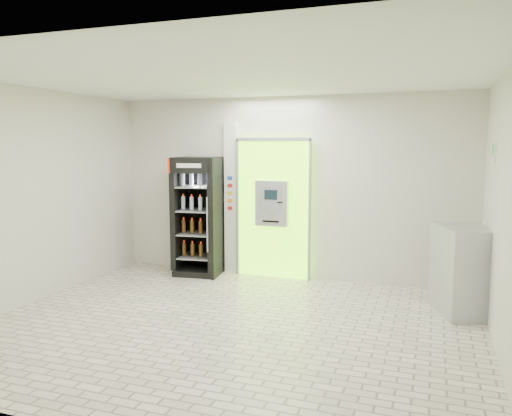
% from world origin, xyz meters
% --- Properties ---
extents(ground, '(6.00, 6.00, 0.00)m').
position_xyz_m(ground, '(0.00, 0.00, 0.00)').
color(ground, beige).
rests_on(ground, ground).
extents(room_shell, '(6.00, 6.00, 6.00)m').
position_xyz_m(room_shell, '(0.00, 0.00, 1.84)').
color(room_shell, beige).
rests_on(room_shell, ground).
extents(atm_assembly, '(1.30, 0.24, 2.33)m').
position_xyz_m(atm_assembly, '(-0.20, 2.41, 1.17)').
color(atm_assembly, '#89FF16').
rests_on(atm_assembly, ground).
extents(pillar, '(0.22, 0.11, 2.60)m').
position_xyz_m(pillar, '(-0.98, 2.45, 1.30)').
color(pillar, silver).
rests_on(pillar, ground).
extents(beverage_cooler, '(0.83, 0.78, 2.01)m').
position_xyz_m(beverage_cooler, '(-1.45, 2.16, 0.96)').
color(beverage_cooler, black).
rests_on(beverage_cooler, ground).
extents(steel_cabinet, '(0.86, 1.01, 1.16)m').
position_xyz_m(steel_cabinet, '(2.70, 1.46, 0.58)').
color(steel_cabinet, '#A5A7AD').
rests_on(steel_cabinet, ground).
extents(exit_sign, '(0.02, 0.22, 0.26)m').
position_xyz_m(exit_sign, '(2.99, 1.40, 2.12)').
color(exit_sign, white).
rests_on(exit_sign, room_shell).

